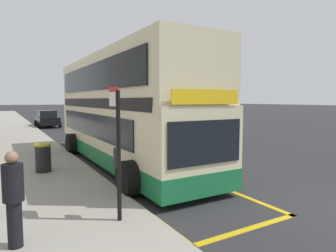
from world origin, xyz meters
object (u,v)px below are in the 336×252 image
object	(u,v)px
bus_stop_sign	(117,143)
parked_car_silver_far	(136,118)
parked_car_black_distant	(47,119)
litter_bin	(43,158)
double_decker_bus	(122,114)
pedestrian_further_back	(13,196)

from	to	relation	value
bus_stop_sign	parked_car_silver_far	world-z (taller)	bus_stop_sign
parked_car_silver_far	bus_stop_sign	bearing A→B (deg)	-114.43
parked_car_black_distant	litter_bin	bearing A→B (deg)	-96.42
bus_stop_sign	parked_car_black_distant	bearing A→B (deg)	85.68
double_decker_bus	litter_bin	size ratio (longest dim) A/B	11.53
bus_stop_sign	pedestrian_further_back	xyz separation A→B (m)	(-1.93, -0.23, -0.72)
litter_bin	parked_car_silver_far	bearing A→B (deg)	56.47
pedestrian_further_back	bus_stop_sign	bearing A→B (deg)	6.87
bus_stop_sign	litter_bin	world-z (taller)	bus_stop_sign
double_decker_bus	parked_car_silver_far	xyz separation A→B (m)	(7.49, 15.47, -1.27)
double_decker_bus	bus_stop_sign	xyz separation A→B (m)	(-2.28, -5.68, -0.30)
double_decker_bus	pedestrian_further_back	world-z (taller)	double_decker_bus
parked_car_black_distant	pedestrian_further_back	size ratio (longest dim) A/B	2.53
double_decker_bus	parked_car_black_distant	size ratio (longest dim) A/B	2.72
parked_car_black_distant	double_decker_bus	bearing A→B (deg)	-87.12
double_decker_bus	parked_car_black_distant	xyz separation A→B (m)	(-0.44, 18.70, -1.27)
double_decker_bus	litter_bin	bearing A→B (deg)	-169.94
double_decker_bus	parked_car_silver_far	size ratio (longest dim) A/B	2.72
parked_car_silver_far	pedestrian_further_back	xyz separation A→B (m)	(-11.71, -21.38, 0.24)
litter_bin	bus_stop_sign	bearing A→B (deg)	-80.64
parked_car_silver_far	litter_bin	world-z (taller)	parked_car_silver_far
parked_car_silver_far	litter_bin	distance (m)	19.22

